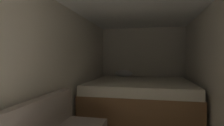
% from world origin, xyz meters
% --- Properties ---
extents(wall_back, '(2.35, 0.05, 2.07)m').
position_xyz_m(wall_back, '(0.00, 4.85, 1.03)').
color(wall_back, beige).
rests_on(wall_back, ground).
extents(wall_left, '(0.05, 5.32, 2.07)m').
position_xyz_m(wall_left, '(-1.15, 2.16, 1.03)').
color(wall_left, beige).
rests_on(wall_left, ground).
extents(bed, '(2.13, 2.07, 0.92)m').
position_xyz_m(bed, '(-0.00, 3.75, 0.37)').
color(bed, brown).
rests_on(bed, ground).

